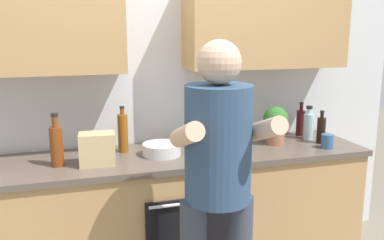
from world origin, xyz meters
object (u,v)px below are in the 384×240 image
(cup_tea, at_px, (327,141))
(potted_herb, at_px, (276,123))
(bottle_vinegar, at_px, (56,145))
(grocery_bag_bread, at_px, (97,149))
(bottle_oil, at_px, (206,133))
(bottle_wine, at_px, (301,122))
(bottle_syrup, at_px, (123,132))
(mixing_bowl, at_px, (162,149))
(bottle_water, at_px, (308,125))
(bottle_soda, at_px, (239,139))
(person_standing, at_px, (218,176))
(bottle_soy, at_px, (321,130))

(cup_tea, relative_size, potted_herb, 0.36)
(bottle_vinegar, bearing_deg, grocery_bag_bread, -10.95)
(bottle_oil, distance_m, bottle_wine, 0.80)
(bottle_syrup, xyz_separation_m, potted_herb, (1.09, -0.11, 0.02))
(bottle_syrup, relative_size, cup_tea, 3.17)
(bottle_oil, relative_size, mixing_bowl, 0.80)
(bottle_water, height_order, mixing_bowl, bottle_water)
(cup_tea, bearing_deg, bottle_soda, 171.40)
(person_standing, xyz_separation_m, grocery_bag_bread, (-0.56, 0.66, 0.01))
(cup_tea, bearing_deg, potted_herb, 145.47)
(bottle_soy, bearing_deg, bottle_syrup, 172.43)
(bottle_water, distance_m, cup_tea, 0.27)
(bottle_wine, relative_size, bottle_vinegar, 0.80)
(person_standing, xyz_separation_m, bottle_water, (1.04, 0.84, 0.01))
(bottle_vinegar, bearing_deg, mixing_bowl, 3.22)
(bottle_soda, relative_size, bottle_vinegar, 0.74)
(bottle_soda, distance_m, mixing_bowl, 0.53)
(person_standing, bearing_deg, bottle_soda, 59.49)
(bottle_syrup, bearing_deg, person_standing, -67.95)
(person_standing, xyz_separation_m, bottle_wine, (1.04, 0.95, 0.01))
(potted_herb, bearing_deg, cup_tea, -34.53)
(cup_tea, height_order, grocery_bag_bread, grocery_bag_bread)
(bottle_wine, xyz_separation_m, bottle_syrup, (-1.40, -0.06, 0.03))
(bottle_soy, bearing_deg, bottle_oil, 165.26)
(bottle_soda, height_order, bottle_wine, bottle_wine)
(person_standing, height_order, bottle_wine, person_standing)
(person_standing, distance_m, bottle_vinegar, 1.07)
(person_standing, bearing_deg, bottle_wine, 42.51)
(bottle_soda, distance_m, bottle_soy, 0.67)
(bottle_wine, relative_size, bottle_soy, 1.09)
(bottle_water, xyz_separation_m, bottle_wine, (0.00, 0.12, -0.00))
(bottle_oil, xyz_separation_m, grocery_bag_bread, (-0.80, -0.26, 0.02))
(bottle_oil, distance_m, bottle_water, 0.80)
(bottle_soda, height_order, bottle_vinegar, bottle_vinegar)
(bottle_wine, xyz_separation_m, grocery_bag_bread, (-1.60, -0.29, -0.01))
(mixing_bowl, bearing_deg, bottle_wine, 10.07)
(bottle_soy, xyz_separation_m, mixing_bowl, (-1.19, 0.04, -0.06))
(bottle_vinegar, relative_size, bottle_syrup, 1.05)
(bottle_water, bearing_deg, cup_tea, -91.38)
(bottle_oil, relative_size, bottle_vinegar, 0.62)
(bottle_soy, height_order, mixing_bowl, bottle_soy)
(cup_tea, distance_m, mixing_bowl, 1.17)
(bottle_oil, bearing_deg, grocery_bag_bread, -161.95)
(bottle_oil, bearing_deg, bottle_water, -6.23)
(bottle_oil, height_order, bottle_water, bottle_water)
(person_standing, height_order, bottle_vinegar, person_standing)
(bottle_syrup, bearing_deg, grocery_bag_bread, -129.09)
(bottle_wine, relative_size, bottle_syrup, 0.84)
(grocery_bag_bread, bearing_deg, bottle_oil, 18.05)
(bottle_wine, bearing_deg, bottle_oil, -177.81)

